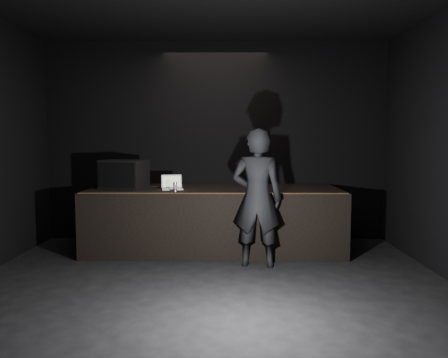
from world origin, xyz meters
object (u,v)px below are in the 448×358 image
beer_can (175,187)px  laptop (172,185)px  stage_monitor (124,174)px  stage_riser (214,219)px  person (257,198)px

beer_can → laptop: bearing=104.2°
laptop → beer_can: size_ratio=2.52×
stage_monitor → laptop: (0.79, -0.12, -0.17)m
stage_riser → beer_can: 0.96m
laptop → beer_can: laptop is taller
person → stage_monitor: bearing=-14.3°
beer_can → person: person is taller
stage_monitor → laptop: bearing=7.0°
stage_monitor → beer_can: stage_monitor is taller
laptop → person: (1.29, -0.81, -0.09)m
stage_riser → stage_monitor: size_ratio=5.08×
stage_riser → stage_monitor: (-1.46, -0.02, 0.73)m
stage_monitor → beer_can: (0.89, -0.50, -0.15)m
stage_riser → beer_can: bearing=-137.5°
laptop → stage_monitor: bearing=159.4°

